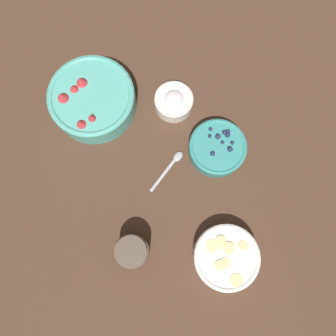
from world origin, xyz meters
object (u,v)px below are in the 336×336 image
object	(u,v)px
bowl_strawberries	(92,99)
bowl_bananas	(226,257)
bowl_cream	(174,101)
jar_chocolate	(133,250)
bowl_blueberries	(217,148)

from	to	relation	value
bowl_strawberries	bowl_bananas	xyz separation A→B (m)	(0.42, 0.36, -0.01)
bowl_strawberries	bowl_bananas	bearing A→B (deg)	41.24
bowl_strawberries	bowl_bananas	size ratio (longest dim) A/B	1.42
bowl_cream	jar_chocolate	bearing A→B (deg)	-13.50
bowl_blueberries	bowl_cream	size ratio (longest dim) A/B	1.44
bowl_strawberries	bowl_cream	size ratio (longest dim) A/B	2.18
bowl_blueberries	bowl_cream	xyz separation A→B (m)	(-0.13, -0.12, 0.00)
bowl_strawberries	jar_chocolate	world-z (taller)	bowl_strawberries
jar_chocolate	bowl_bananas	bearing A→B (deg)	87.08
jar_chocolate	bowl_cream	bearing A→B (deg)	166.50
bowl_blueberries	jar_chocolate	bearing A→B (deg)	-38.51
bowl_blueberries	bowl_bananas	world-z (taller)	bowl_bananas
bowl_cream	jar_chocolate	distance (m)	0.42
bowl_blueberries	bowl_cream	bearing A→B (deg)	-137.66
bowl_strawberries	bowl_cream	bearing A→B (deg)	91.00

